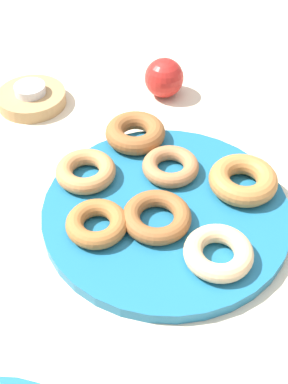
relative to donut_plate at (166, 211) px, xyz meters
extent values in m
plane|color=beige|center=(0.00, 0.00, -0.01)|extent=(2.40, 2.40, 0.00)
cylinder|color=#1E6B93|center=(0.00, 0.00, 0.00)|extent=(0.34, 0.34, 0.02)
torus|color=#995B2D|center=(-0.03, 0.01, 0.02)|extent=(0.09, 0.09, 0.02)
torus|color=#BC7A3D|center=(0.03, -0.11, 0.02)|extent=(0.13, 0.13, 0.03)
torus|color=#EABC84|center=(-0.09, -0.06, 0.02)|extent=(0.10, 0.10, 0.02)
torus|color=#995B2D|center=(0.14, 0.04, 0.02)|extent=(0.09, 0.09, 0.03)
torus|color=#C6844C|center=(0.06, 0.11, 0.02)|extent=(0.09, 0.09, 0.02)
torus|color=#AD6B33|center=(-0.04, 0.09, 0.02)|extent=(0.09, 0.09, 0.02)
torus|color=#B27547|center=(0.07, -0.01, 0.02)|extent=(0.11, 0.11, 0.02)
cylinder|color=tan|center=(0.27, 0.21, 0.00)|extent=(0.12, 0.12, 0.02)
cylinder|color=silver|center=(0.27, 0.21, 0.02)|extent=(0.05, 0.05, 0.01)
sphere|color=red|center=(0.29, -0.02, 0.03)|extent=(0.07, 0.07, 0.07)
camera|label=1|loc=(-0.46, 0.05, 0.50)|focal=47.04mm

